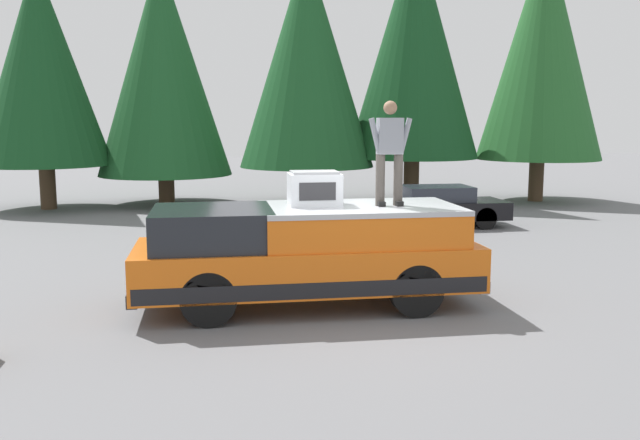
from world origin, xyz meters
TOP-DOWN VIEW (x-y plane):
  - ground_plane at (0.00, 0.00)m, footprint 90.00×90.00m
  - pickup_truck at (0.33, 0.69)m, footprint 2.01×5.54m
  - compressor_unit at (0.49, 0.54)m, footprint 0.65×0.84m
  - person_on_truck_bed at (0.25, -0.65)m, footprint 0.29×0.72m
  - parked_car_black at (8.00, -4.05)m, footprint 1.64×4.10m
  - conifer_far_left at (13.28, -9.80)m, footprint 4.52×4.52m
  - conifer_left at (13.76, -5.11)m, footprint 4.77×4.77m
  - conifer_center_left at (13.71, -1.19)m, footprint 4.77×4.77m
  - conifer_center_right at (14.51, 3.81)m, footprint 4.71×4.71m
  - conifer_right at (13.78, 7.72)m, footprint 4.38×4.38m

SIDE VIEW (x-z plane):
  - ground_plane at x=0.00m, z-range 0.00..0.00m
  - parked_car_black at x=8.00m, z-range 0.00..1.16m
  - pickup_truck at x=0.33m, z-range 0.05..1.70m
  - compressor_unit at x=0.49m, z-range 1.65..2.21m
  - person_on_truck_bed at x=0.25m, z-range 1.71..3.40m
  - conifer_right at x=13.78m, z-range 0.73..8.94m
  - conifer_center_right at x=14.51m, z-range 0.52..9.17m
  - conifer_center_left at x=13.71m, z-range 0.67..9.56m
  - conifer_far_left at x=13.28m, z-range 0.77..10.46m
  - conifer_left at x=13.76m, z-range 0.80..10.51m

